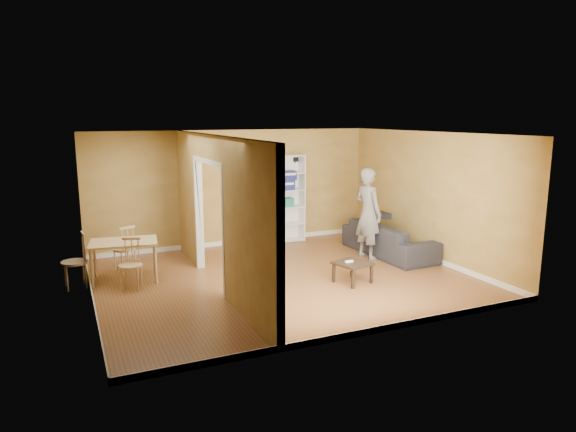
% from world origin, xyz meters
% --- Properties ---
extents(room_shell, '(6.50, 6.50, 6.50)m').
position_xyz_m(room_shell, '(0.00, 0.00, 1.30)').
color(room_shell, brown).
rests_on(room_shell, ground).
extents(partition, '(0.22, 5.50, 2.60)m').
position_xyz_m(partition, '(-1.20, 0.00, 1.30)').
color(partition, tan).
rests_on(partition, ground).
extents(wall_speaker, '(0.10, 0.10, 0.10)m').
position_xyz_m(wall_speaker, '(1.50, 2.69, 1.90)').
color(wall_speaker, black).
rests_on(wall_speaker, room_shell).
extents(sofa, '(2.35, 1.06, 0.89)m').
position_xyz_m(sofa, '(2.70, 0.57, 0.44)').
color(sofa, '#272729').
rests_on(sofa, ground).
extents(person, '(0.89, 0.74, 2.21)m').
position_xyz_m(person, '(2.13, 0.52, 1.11)').
color(person, slate).
rests_on(person, ground).
extents(bookshelf, '(0.85, 0.37, 2.03)m').
position_xyz_m(bookshelf, '(1.18, 2.61, 1.01)').
color(bookshelf, white).
rests_on(bookshelf, ground).
extents(paper_box_teal, '(0.39, 0.26, 0.20)m').
position_xyz_m(paper_box_teal, '(1.15, 2.56, 0.93)').
color(paper_box_teal, '#0C584D').
rests_on(paper_box_teal, bookshelf).
extents(paper_box_navy_b, '(0.44, 0.28, 0.22)m').
position_xyz_m(paper_box_navy_b, '(1.14, 2.56, 1.33)').
color(paper_box_navy_b, navy).
rests_on(paper_box_navy_b, bookshelf).
extents(paper_box_navy_c, '(0.41, 0.27, 0.21)m').
position_xyz_m(paper_box_navy_c, '(1.21, 2.56, 1.54)').
color(paper_box_navy_c, navy).
rests_on(paper_box_navy_c, bookshelf).
extents(coffee_table, '(0.56, 0.56, 0.38)m').
position_xyz_m(coffee_table, '(1.03, -0.75, 0.32)').
color(coffee_table, black).
rests_on(coffee_table, ground).
extents(game_controller, '(0.15, 0.04, 0.03)m').
position_xyz_m(game_controller, '(0.97, -0.72, 0.39)').
color(game_controller, white).
rests_on(game_controller, coffee_table).
extents(dining_table, '(1.15, 0.77, 0.72)m').
position_xyz_m(dining_table, '(-2.63, 1.03, 0.64)').
color(dining_table, '#DDB16C').
rests_on(dining_table, ground).
extents(chair_left, '(0.47, 0.47, 0.95)m').
position_xyz_m(chair_left, '(-3.46, 0.96, 0.48)').
color(chair_left, tan).
rests_on(chair_left, ground).
extents(chair_near, '(0.51, 0.51, 0.87)m').
position_xyz_m(chair_near, '(-2.59, 0.50, 0.43)').
color(chair_near, tan).
rests_on(chair_near, ground).
extents(chair_far, '(0.53, 0.53, 0.89)m').
position_xyz_m(chair_far, '(-2.56, 1.65, 0.44)').
color(chair_far, tan).
rests_on(chair_far, ground).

